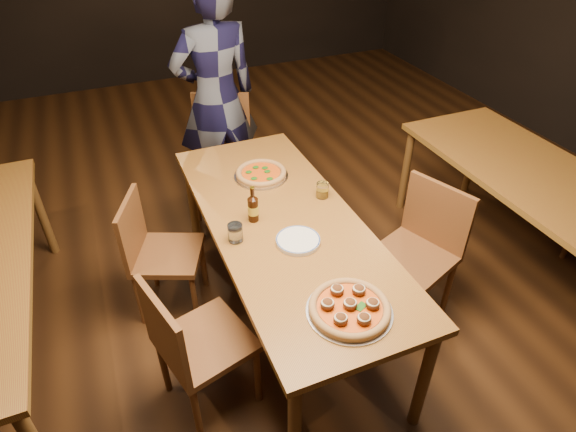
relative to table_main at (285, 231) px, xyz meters
name	(u,v)px	position (x,y,z in m)	size (l,w,h in m)	color
ground	(285,313)	(0.00, 0.00, -0.68)	(9.00, 9.00, 0.00)	black
room_shell	(283,11)	(0.00, 0.00, 1.18)	(9.00, 9.00, 9.00)	black
table_main	(285,231)	(0.00, 0.00, 0.00)	(0.80, 2.00, 0.75)	brown
table_right	(541,186)	(1.70, -0.20, 0.00)	(0.80, 2.00, 0.75)	brown
chair_main_nw	(205,341)	(-0.58, -0.39, -0.23)	(0.42, 0.42, 0.89)	brown
chair_main_sw	(168,254)	(-0.63, 0.37, -0.25)	(0.40, 0.40, 0.85)	brown
chair_main_e	(412,257)	(0.71, -0.27, -0.22)	(0.43, 0.43, 0.92)	brown
chair_end	(221,156)	(-0.01, 1.31, -0.20)	(0.45, 0.45, 0.97)	brown
pizza_meatball	(350,308)	(0.01, -0.73, 0.10)	(0.39, 0.39, 0.07)	#B7B7BF
pizza_margherita	(261,173)	(0.04, 0.50, 0.09)	(0.34, 0.34, 0.05)	#B7B7BF
plate_stack	(298,241)	(0.00, -0.20, 0.08)	(0.23, 0.23, 0.02)	white
beer_bottle	(253,209)	(-0.15, 0.08, 0.15)	(0.06, 0.06, 0.21)	black
water_glass	(235,233)	(-0.30, -0.05, 0.12)	(0.08, 0.08, 0.10)	white
amber_glass	(322,190)	(0.30, 0.14, 0.12)	(0.07, 0.07, 0.09)	#A57412
diner	(216,98)	(0.03, 1.44, 0.24)	(0.67, 0.44, 1.83)	black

